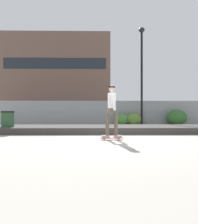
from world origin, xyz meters
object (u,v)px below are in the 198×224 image
at_px(street_lamp, 142,65).
at_px(shrub_left, 122,120).
at_px(skateboard, 112,138).
at_px(skater, 112,108).
at_px(trash_bin, 8,122).
at_px(shrub_center, 134,119).
at_px(shrub_right, 177,117).
at_px(parked_car_near, 41,114).

bearing_deg(street_lamp, shrub_left, 165.91).
relative_size(skateboard, skater, 0.44).
bearing_deg(trash_bin, skater, -28.75).
relative_size(shrub_center, shrub_right, 0.79).
bearing_deg(street_lamp, shrub_center, 151.20).
distance_m(parked_car_near, trash_bin, 10.48).
relative_size(skateboard, shrub_right, 0.55).
bearing_deg(skater, shrub_center, 75.19).
height_order(skateboard, skater, skater).
relative_size(skater, shrub_center, 1.56).
relative_size(shrub_left, shrub_center, 0.91).
xyz_separation_m(street_lamp, shrub_center, (-0.49, 0.27, -3.99)).
xyz_separation_m(parked_car_near, shrub_left, (7.03, -3.96, -0.42)).
bearing_deg(shrub_left, skater, -99.17).
bearing_deg(trash_bin, shrub_right, 31.78).
bearing_deg(trash_bin, shrub_center, 42.48).
relative_size(skateboard, parked_car_near, 0.18).
relative_size(parked_car_near, shrub_left, 4.21).
height_order(skater, street_lamp, street_lamp).
distance_m(skateboard, skater, 1.07).
xyz_separation_m(street_lamp, parked_car_near, (-8.43, 4.31, -3.61)).
bearing_deg(shrub_left, parked_car_near, 150.64).
height_order(shrub_left, trash_bin, trash_bin).
distance_m(skater, parked_car_near, 14.12).
bearing_deg(trash_bin, street_lamp, 39.36).
bearing_deg(parked_car_near, shrub_left, -29.36).
height_order(skater, trash_bin, skater).
height_order(street_lamp, shrub_center, street_lamp).
relative_size(street_lamp, shrub_right, 4.83).
relative_size(parked_car_near, shrub_center, 3.85).
height_order(street_lamp, shrub_right, street_lamp).
relative_size(street_lamp, trash_bin, 7.00).
xyz_separation_m(shrub_center, shrub_right, (3.16, -0.11, 0.12)).
bearing_deg(shrub_center, skater, -104.81).
height_order(street_lamp, shrub_left, street_lamp).
height_order(skateboard, parked_car_near, parked_car_near).
distance_m(shrub_right, trash_bin, 11.93).
height_order(street_lamp, parked_car_near, street_lamp).
relative_size(street_lamp, shrub_center, 6.10).
relative_size(skateboard, shrub_left, 0.76).
xyz_separation_m(parked_car_near, shrub_center, (7.94, -4.04, -0.38)).
xyz_separation_m(skateboard, trash_bin, (-4.62, 2.54, 0.46)).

